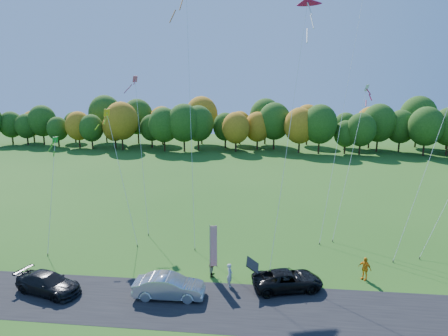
# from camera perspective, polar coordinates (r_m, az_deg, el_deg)

# --- Properties ---
(ground) EXTENTS (160.00, 160.00, 0.00)m
(ground) POSITION_cam_1_polar(r_m,az_deg,el_deg) (31.04, -1.25, -15.17)
(ground) COLOR #1F4F15
(asphalt_strip) EXTENTS (90.00, 6.00, 0.01)m
(asphalt_strip) POSITION_cam_1_polar(r_m,az_deg,el_deg) (27.60, -2.39, -18.98)
(asphalt_strip) COLOR black
(asphalt_strip) RESTS_ON ground
(tree_line) EXTENTS (116.00, 12.00, 10.00)m
(tree_line) POSITION_cam_1_polar(r_m,az_deg,el_deg) (83.60, 3.65, 2.51)
(tree_line) COLOR #1E4711
(tree_line) RESTS_ON ground
(black_suv) EXTENTS (5.36, 3.46, 1.37)m
(black_suv) POSITION_cam_1_polar(r_m,az_deg,el_deg) (29.39, 9.06, -15.50)
(black_suv) COLOR black
(black_suv) RESTS_ON ground
(silver_sedan) EXTENTS (4.83, 1.81, 1.58)m
(silver_sedan) POSITION_cam_1_polar(r_m,az_deg,el_deg) (28.29, -7.85, -16.41)
(silver_sedan) COLOR silver
(silver_sedan) RESTS_ON ground
(dark_truck_a) EXTENTS (5.16, 3.24, 1.39)m
(dark_truck_a) POSITION_cam_1_polar(r_m,az_deg,el_deg) (31.08, -23.82, -14.82)
(dark_truck_a) COLOR black
(dark_truck_a) RESTS_ON ground
(person_tailgate_a) EXTENTS (0.46, 0.66, 1.71)m
(person_tailgate_a) POSITION_cam_1_polar(r_m,az_deg,el_deg) (29.33, 0.84, -15.03)
(person_tailgate_a) COLOR silver
(person_tailgate_a) RESTS_ON ground
(person_tailgate_b) EXTENTS (0.68, 0.87, 1.79)m
(person_tailgate_b) POSITION_cam_1_polar(r_m,az_deg,el_deg) (30.75, -1.54, -13.58)
(person_tailgate_b) COLOR gray
(person_tailgate_b) RESTS_ON ground
(person_east) EXTENTS (1.04, 0.99, 1.73)m
(person_east) POSITION_cam_1_polar(r_m,az_deg,el_deg) (31.92, 19.47, -13.37)
(person_east) COLOR orange
(person_east) RESTS_ON ground
(feather_flag) EXTENTS (0.53, 0.22, 4.18)m
(feather_flag) POSITION_cam_1_polar(r_m,az_deg,el_deg) (29.72, -1.61, -11.02)
(feather_flag) COLOR #999999
(feather_flag) RESTS_ON ground
(kite_delta_blue) EXTENTS (4.24, 12.70, 25.53)m
(kite_delta_blue) POSITION_cam_1_polar(r_m,az_deg,el_deg) (38.36, -4.90, 9.43)
(kite_delta_blue) COLOR #4C3F33
(kite_delta_blue) RESTS_ON ground
(kite_parafoil_orange) EXTENTS (7.34, 13.76, 29.80)m
(kite_parafoil_orange) POSITION_cam_1_polar(r_m,az_deg,el_deg) (41.42, 17.44, 12.37)
(kite_parafoil_orange) COLOR #4C3F33
(kite_parafoil_orange) RESTS_ON ground
(kite_delta_red) EXTENTS (3.86, 8.92, 22.10)m
(kite_delta_red) POSITION_cam_1_polar(r_m,az_deg,el_deg) (32.64, 9.44, 6.03)
(kite_delta_red) COLOR #4C3F33
(kite_delta_red) RESTS_ON ground
(kite_parafoil_rainbow) EXTENTS (8.41, 6.73, 18.30)m
(kite_parafoil_rainbow) POSITION_cam_1_polar(r_m,az_deg,el_deg) (37.17, 27.78, 2.63)
(kite_parafoil_rainbow) COLOR #4C3F33
(kite_parafoil_rainbow) RESTS_ON ground
(kite_diamond_yellow) EXTENTS (4.64, 5.37, 12.08)m
(kite_diamond_yellow) POSITION_cam_1_polar(r_m,az_deg,el_deg) (37.69, -14.44, -1.12)
(kite_diamond_yellow) COLOR #4C3F33
(kite_diamond_yellow) RESTS_ON ground
(kite_diamond_green) EXTENTS (1.09, 4.35, 9.80)m
(kite_diamond_green) POSITION_cam_1_polar(r_m,az_deg,el_deg) (37.49, -23.41, -3.23)
(kite_diamond_green) COLOR #4C3F33
(kite_diamond_green) RESTS_ON ground
(kite_diamond_white) EXTENTS (4.01, 6.66, 14.31)m
(kite_diamond_white) POSITION_cam_1_polar(r_m,az_deg,el_deg) (39.42, 17.61, 0.98)
(kite_diamond_white) COLOR #4C3F33
(kite_diamond_white) RESTS_ON ground
(kite_diamond_pink) EXTENTS (3.72, 8.12, 15.15)m
(kite_diamond_pink) POSITION_cam_1_polar(r_m,az_deg,el_deg) (40.92, -11.73, 2.30)
(kite_diamond_pink) COLOR #4C3F33
(kite_diamond_pink) RESTS_ON ground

